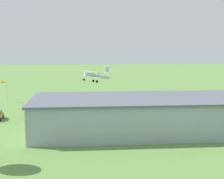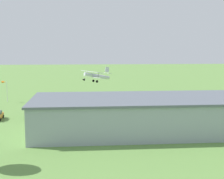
% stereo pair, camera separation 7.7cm
% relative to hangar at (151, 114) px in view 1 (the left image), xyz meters
% --- Properties ---
extents(ground_plane, '(400.00, 400.00, 0.00)m').
position_rel_hangar_xyz_m(ground_plane, '(-0.92, -29.42, -2.90)').
color(ground_plane, '#608C42').
extents(hangar, '(39.75, 16.40, 5.78)m').
position_rel_hangar_xyz_m(hangar, '(0.00, 0.00, 0.00)').
color(hangar, '#99A3AD').
rests_on(hangar, ground_plane).
extents(biplane, '(7.88, 8.78, 3.91)m').
position_rel_hangar_xyz_m(biplane, '(8.11, -29.83, 4.12)').
color(biplane, silver).
extents(car_green, '(2.15, 4.22, 1.69)m').
position_rel_hangar_xyz_m(car_green, '(21.42, -13.27, -2.02)').
color(car_green, '#1E6B38').
rests_on(car_green, ground_plane).
extents(person_by_parked_cars, '(0.49, 0.49, 1.75)m').
position_rel_hangar_xyz_m(person_by_parked_cars, '(-18.82, -17.55, -2.02)').
color(person_by_parked_cars, navy).
rests_on(person_by_parked_cars, ground_plane).
extents(windsock, '(1.46, 1.25, 5.51)m').
position_rel_hangar_xyz_m(windsock, '(31.60, -33.51, 1.95)').
color(windsock, silver).
rests_on(windsock, ground_plane).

